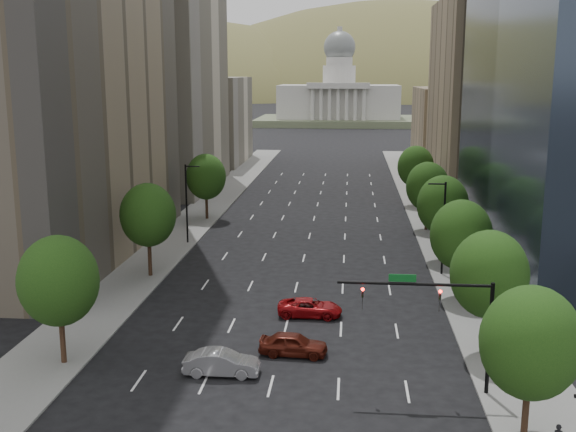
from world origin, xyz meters
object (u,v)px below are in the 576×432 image
(car_maroon, at_px, (293,344))
(car_red_far, at_px, (310,308))
(capitol, at_px, (339,101))
(traffic_signal, at_px, (448,312))
(car_silver, at_px, (222,363))

(car_maroon, relative_size, car_red_far, 0.92)
(capitol, bearing_deg, car_maroon, -89.73)
(traffic_signal, height_order, car_silver, traffic_signal)
(car_silver, bearing_deg, car_maroon, -51.59)
(car_maroon, xyz_separation_m, car_red_far, (0.67, 7.77, -0.09))
(traffic_signal, bearing_deg, car_maroon, 152.94)
(capitol, xyz_separation_m, car_silver, (-3.30, -218.35, -7.78))
(car_maroon, xyz_separation_m, car_silver, (-4.30, -3.51, 0.00))
(car_maroon, relative_size, car_silver, 0.96)
(traffic_signal, distance_m, car_silver, 14.57)
(car_maroon, bearing_deg, car_red_far, -0.99)
(traffic_signal, relative_size, car_maroon, 1.95)
(capitol, relative_size, car_maroon, 12.85)
(traffic_signal, distance_m, car_maroon, 11.56)
(traffic_signal, relative_size, car_silver, 1.88)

